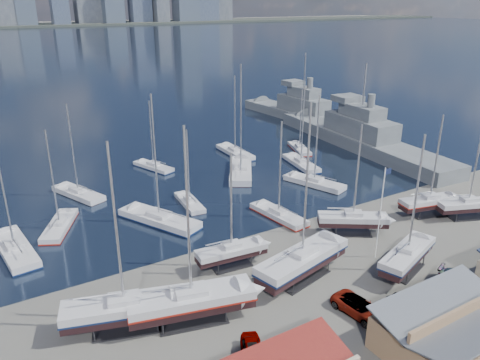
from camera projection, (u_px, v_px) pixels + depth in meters
ground at (326, 264)px, 52.38m from camera, size 1400.00×1400.00×0.00m
water at (6, 47)px, 300.25m from camera, size 1400.00×600.00×0.40m
shed_grey at (455, 328)px, 38.82m from camera, size 12.60×8.40×4.17m
sailboat_cradle_0 at (125, 309)px, 41.28m from camera, size 11.35×6.10×17.54m
sailboat_cradle_1 at (192, 301)px, 42.28m from camera, size 12.01×5.87×18.50m
sailboat_cradle_2 at (232, 251)px, 51.16m from camera, size 8.14×2.96×13.24m
sailboat_cradle_3 at (302, 260)px, 48.94m from camera, size 12.27×5.88×18.88m
sailboat_cradle_4 at (353, 219)px, 58.51m from camera, size 8.50×6.75×14.18m
sailboat_cradle_5 at (407, 255)px, 50.25m from camera, size 9.87×5.56×15.42m
sailboat_cradle_6 at (430, 202)px, 63.64m from camera, size 8.90×4.25×14.03m
sailboat_cradle_7 at (468, 205)px, 62.72m from camera, size 8.59×5.23×13.75m
sailboat_moored_0 at (15, 251)px, 54.52m from camera, size 4.38×11.51×16.79m
sailboat_moored_1 at (60, 227)px, 60.29m from camera, size 6.44×9.36×13.74m
sailboat_moored_2 at (78, 194)px, 70.30m from camera, size 6.16×10.06×14.71m
sailboat_moored_3 at (159, 221)px, 61.93m from camera, size 8.30×12.27×17.97m
sailboat_moored_4 at (190, 203)px, 67.31m from camera, size 2.95×7.95×11.72m
sailboat_moored_5 at (154, 167)px, 81.79m from camera, size 5.05×8.72×12.58m
sailboat_moored_6 at (279, 216)px, 63.40m from camera, size 3.72×9.63×14.03m
sailboat_moored_7 at (241, 172)px, 79.41m from camera, size 9.74×12.66×19.18m
sailboat_moored_8 at (235, 153)px, 89.27m from camera, size 3.18×10.54×15.66m
sailboat_moored_9 at (314, 184)px, 74.47m from camera, size 5.97×10.43×15.20m
sailboat_moored_10 at (301, 164)px, 83.26m from camera, size 4.52×10.27×14.85m
sailboat_moored_11 at (299, 149)px, 91.73m from camera, size 5.04×8.70×12.55m
naval_ship_east at (359, 139)px, 93.63m from camera, size 11.07×46.60×18.15m
naval_ship_west at (303, 114)px, 114.27m from camera, size 9.17×39.90×17.56m
car_a at (252, 352)px, 38.23m from camera, size 3.43×4.69×1.48m
car_b at (394, 306)px, 43.95m from camera, size 4.77×2.85×1.48m
car_c at (360, 307)px, 43.70m from camera, size 3.19×5.78×1.53m
car_d at (463, 279)px, 48.23m from camera, size 3.62×5.30×1.43m
flagpole at (381, 208)px, 51.53m from camera, size 0.97×0.12×10.95m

